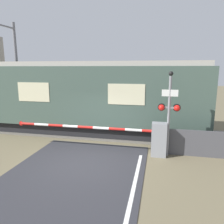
{
  "coord_description": "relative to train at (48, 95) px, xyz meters",
  "views": [
    {
      "loc": [
        2.73,
        -7.54,
        3.57
      ],
      "look_at": [
        0.7,
        1.76,
        1.64
      ],
      "focal_mm": 35.0,
      "sensor_mm": 36.0,
      "label": 1
    }
  ],
  "objects": [
    {
      "name": "ground_plane",
      "position": [
        3.57,
        -4.0,
        -1.99
      ],
      "size": [
        80.0,
        80.0,
        0.0
      ],
      "primitive_type": "plane",
      "color": "#6B6047"
    },
    {
      "name": "signal_post",
      "position": [
        6.71,
        -2.73,
        -0.03
      ],
      "size": [
        0.89,
        0.26,
        3.44
      ],
      "color": "gray",
      "rests_on": "ground_plane"
    },
    {
      "name": "roadside_fence",
      "position": [
        8.2,
        -2.56,
        -1.44
      ],
      "size": [
        4.31,
        0.06,
        1.1
      ],
      "color": "#4C4C51",
      "rests_on": "ground_plane"
    },
    {
      "name": "train",
      "position": [
        0.0,
        0.0,
        0.0
      ],
      "size": [
        17.43,
        3.01,
        3.89
      ],
      "color": "black",
      "rests_on": "ground_plane"
    },
    {
      "name": "catenary_pole",
      "position": [
        -3.56,
        2.28,
        1.46
      ],
      "size": [
        0.2,
        1.9,
        6.59
      ],
      "color": "slate",
      "rests_on": "ground_plane"
    },
    {
      "name": "track_bed",
      "position": [
        3.57,
        0.0,
        -1.97
      ],
      "size": [
        36.0,
        3.2,
        0.13
      ],
      "color": "#666056",
      "rests_on": "ground_plane"
    },
    {
      "name": "crossing_barrier",
      "position": [
        5.82,
        -2.84,
        -1.23
      ],
      "size": [
        6.68,
        0.44,
        1.4
      ],
      "color": "gray",
      "rests_on": "ground_plane"
    }
  ]
}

